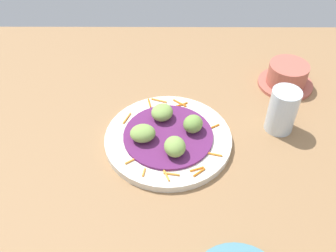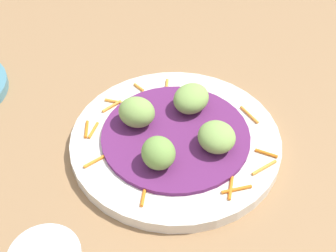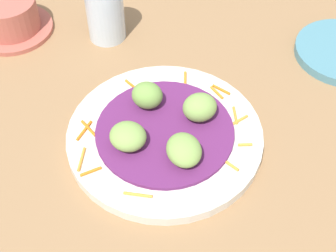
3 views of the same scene
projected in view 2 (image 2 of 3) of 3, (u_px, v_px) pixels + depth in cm
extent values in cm
cube|color=#936D47|center=(145.00, 139.00, 66.80)|extent=(110.00, 110.00, 2.00)
cylinder|color=silver|center=(175.00, 141.00, 63.88)|extent=(27.56, 27.56, 1.66)
cylinder|color=#60235B|center=(176.00, 136.00, 63.11)|extent=(19.41, 19.41, 0.57)
cylinder|color=orange|center=(167.00, 86.00, 70.49)|extent=(1.99, 2.65, 0.40)
cylinder|color=orange|center=(144.00, 196.00, 56.19)|extent=(1.86, 2.79, 0.40)
cylinder|color=orange|center=(95.00, 161.00, 60.04)|extent=(1.20, 3.17, 0.40)
cylinder|color=orange|center=(266.00, 153.00, 60.98)|extent=(2.93, 1.03, 0.40)
cylinder|color=orange|center=(249.00, 115.00, 66.10)|extent=(3.60, 1.75, 0.40)
cylinder|color=orange|center=(114.00, 105.00, 67.56)|extent=(0.94, 3.22, 0.40)
cylinder|color=orange|center=(237.00, 189.00, 56.87)|extent=(2.62, 3.19, 0.40)
cylinder|color=orange|center=(231.00, 188.00, 57.00)|extent=(1.87, 3.25, 0.40)
cylinder|color=orange|center=(116.00, 102.00, 68.02)|extent=(3.24, 1.61, 0.40)
cylinder|color=orange|center=(93.00, 130.00, 63.94)|extent=(1.39, 2.84, 0.40)
cylinder|color=orange|center=(86.00, 129.00, 64.05)|extent=(2.26, 2.61, 0.40)
cylinder|color=orange|center=(139.00, 87.00, 70.29)|extent=(1.99, 0.75, 0.40)
cylinder|color=orange|center=(264.00, 167.00, 59.28)|extent=(1.60, 3.73, 0.40)
ellipsoid|color=#759E47|center=(158.00, 153.00, 57.97)|extent=(6.04, 5.95, 3.74)
ellipsoid|color=#84A851|center=(217.00, 137.00, 60.24)|extent=(6.89, 6.84, 3.25)
ellipsoid|color=#84A851|center=(191.00, 98.00, 65.35)|extent=(5.03, 5.76, 3.40)
ellipsoid|color=#84A851|center=(137.00, 112.00, 63.12)|extent=(5.56, 5.15, 3.77)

